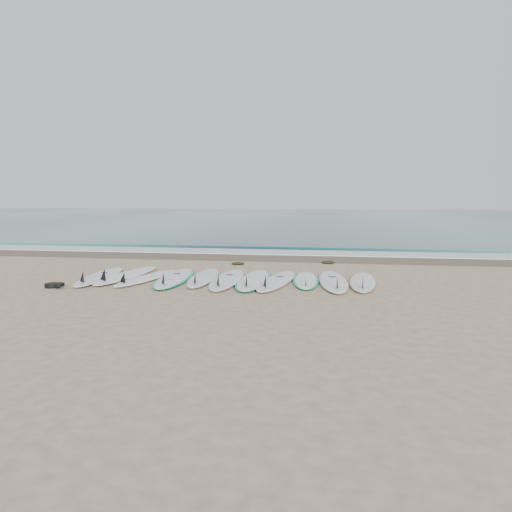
% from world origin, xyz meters
% --- Properties ---
extents(ground, '(120.00, 120.00, 0.00)m').
position_xyz_m(ground, '(0.00, 0.00, 0.00)').
color(ground, tan).
extents(ocean, '(120.00, 55.00, 0.03)m').
position_xyz_m(ocean, '(0.00, 32.50, 0.01)').
color(ocean, '#265E60').
rests_on(ocean, ground).
extents(wet_sand_band, '(120.00, 1.80, 0.01)m').
position_xyz_m(wet_sand_band, '(0.00, 4.10, 0.01)').
color(wet_sand_band, brown).
rests_on(wet_sand_band, ground).
extents(foam_band, '(120.00, 1.40, 0.04)m').
position_xyz_m(foam_band, '(0.00, 5.50, 0.02)').
color(foam_band, silver).
rests_on(foam_band, ground).
extents(wave_crest, '(120.00, 1.00, 0.10)m').
position_xyz_m(wave_crest, '(0.00, 7.00, 0.05)').
color(wave_crest, '#265E60').
rests_on(wave_crest, ground).
extents(surfboard_0, '(0.91, 2.79, 0.35)m').
position_xyz_m(surfboard_0, '(-2.84, -0.23, 0.06)').
color(surfboard_0, white).
rests_on(surfboard_0, ground).
extents(surfboard_1, '(0.74, 2.89, 0.37)m').
position_xyz_m(surfboard_1, '(-2.32, 0.04, 0.06)').
color(surfboard_1, white).
rests_on(surfboard_1, ground).
extents(surfboard_2, '(0.90, 2.52, 0.32)m').
position_xyz_m(surfboard_2, '(-1.77, -0.21, 0.05)').
color(surfboard_2, white).
rests_on(surfboard_2, ground).
extents(surfboard_3, '(1.00, 2.88, 0.36)m').
position_xyz_m(surfboard_3, '(-1.14, -0.11, 0.05)').
color(surfboard_3, white).
rests_on(surfboard_3, ground).
extents(surfboard_4, '(0.80, 2.67, 0.34)m').
position_xyz_m(surfboard_4, '(-0.53, 0.02, 0.06)').
color(surfboard_4, white).
rests_on(surfboard_4, ground).
extents(surfboard_5, '(0.75, 2.88, 0.36)m').
position_xyz_m(surfboard_5, '(0.04, -0.14, 0.06)').
color(surfboard_5, white).
rests_on(surfboard_5, ground).
extents(surfboard_6, '(0.77, 2.82, 0.36)m').
position_xyz_m(surfboard_6, '(0.61, -0.06, 0.05)').
color(surfboard_6, white).
rests_on(surfboard_6, ground).
extents(surfboard_7, '(0.85, 2.79, 0.35)m').
position_xyz_m(surfboard_7, '(1.11, -0.13, 0.06)').
color(surfboard_7, white).
rests_on(surfboard_7, ground).
extents(surfboard_8, '(0.72, 2.34, 0.29)m').
position_xyz_m(surfboard_8, '(1.71, 0.16, 0.04)').
color(surfboard_8, white).
rests_on(surfboard_8, ground).
extents(surfboard_9, '(0.82, 2.84, 0.36)m').
position_xyz_m(surfboard_9, '(2.30, -0.00, 0.06)').
color(surfboard_9, white).
rests_on(surfboard_9, ground).
extents(surfboard_10, '(0.64, 2.59, 0.33)m').
position_xyz_m(surfboard_10, '(2.90, 0.08, 0.06)').
color(surfboard_10, white).
rests_on(surfboard_10, ground).
extents(seaweed_near, '(0.35, 0.27, 0.07)m').
position_xyz_m(seaweed_near, '(-0.27, 2.57, 0.03)').
color(seaweed_near, black).
rests_on(seaweed_near, ground).
extents(seaweed_far, '(0.37, 0.28, 0.07)m').
position_xyz_m(seaweed_far, '(2.11, 3.19, 0.04)').
color(seaweed_far, black).
rests_on(seaweed_far, ground).
extents(leash_coil, '(0.46, 0.36, 0.11)m').
position_xyz_m(leash_coil, '(-3.23, -1.35, 0.05)').
color(leash_coil, black).
rests_on(leash_coil, ground).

